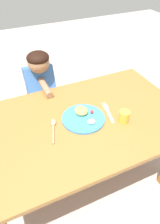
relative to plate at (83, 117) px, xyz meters
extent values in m
plane|color=#B4A09A|center=(-0.03, -0.01, -0.67)|extent=(8.00, 8.00, 0.00)
cube|color=olive|center=(-0.03, -0.01, -0.03)|extent=(1.40, 0.84, 0.03)
cube|color=#996328|center=(0.58, 0.32, -0.36)|extent=(0.07, 0.07, 0.63)
cylinder|color=#3D83BE|center=(0.00, -0.01, -0.01)|extent=(0.27, 0.27, 0.01)
ellipsoid|color=#F5D44D|center=(0.00, 0.04, 0.02)|extent=(0.08, 0.09, 0.04)
ellipsoid|color=red|center=(0.07, 0.01, 0.01)|extent=(0.03, 0.03, 0.02)
ellipsoid|color=silver|center=(0.02, -0.07, 0.01)|extent=(0.05, 0.04, 0.02)
cube|color=silver|center=(0.17, -0.05, -0.01)|extent=(0.05, 0.14, 0.01)
cube|color=silver|center=(0.19, 0.04, -0.01)|extent=(0.04, 0.04, 0.01)
cylinder|color=silver|center=(0.21, 0.07, -0.01)|extent=(0.01, 0.03, 0.00)
cylinder|color=silver|center=(0.20, 0.07, -0.01)|extent=(0.01, 0.03, 0.00)
cylinder|color=silver|center=(0.18, 0.07, -0.01)|extent=(0.01, 0.03, 0.00)
cylinder|color=tan|center=(-0.22, -0.06, -0.01)|extent=(0.06, 0.14, 0.01)
ellipsoid|color=tan|center=(-0.19, 0.03, 0.00)|extent=(0.05, 0.07, 0.02)
cylinder|color=gold|center=(0.22, -0.13, 0.03)|extent=(0.06, 0.06, 0.08)
cube|color=#374468|center=(-0.13, 0.61, -0.43)|extent=(0.22, 0.14, 0.48)
cube|color=#3F72BF|center=(-0.13, 0.56, -0.05)|extent=(0.23, 0.22, 0.33)
sphere|color=#9E7051|center=(-0.13, 0.52, 0.17)|extent=(0.16, 0.16, 0.16)
ellipsoid|color=black|center=(-0.13, 0.52, 0.20)|extent=(0.17, 0.17, 0.09)
cylinder|color=#9E7051|center=(-0.13, 0.40, 0.01)|extent=(0.05, 0.23, 0.05)
camera|label=1|loc=(-0.42, -0.87, 0.87)|focal=32.74mm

